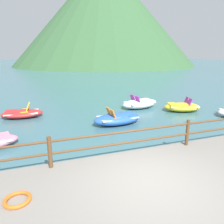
% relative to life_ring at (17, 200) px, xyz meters
% --- Properties ---
extents(ground_plane, '(200.00, 200.00, 0.00)m').
position_rel_life_ring_xyz_m(ground_plane, '(3.21, 39.76, -0.45)').
color(ground_plane, '#3D6B75').
extents(dock_railing, '(23.92, 0.12, 0.95)m').
position_rel_life_ring_xyz_m(dock_railing, '(3.21, 1.31, 0.54)').
color(dock_railing, brown).
rests_on(dock_railing, promenade_dock).
extents(life_ring, '(0.61, 0.61, 0.09)m').
position_rel_life_ring_xyz_m(life_ring, '(0.00, 0.00, 0.00)').
color(life_ring, orange).
rests_on(life_ring, promenade_dock).
extents(pedal_boat_1, '(2.75, 1.81, 0.91)m').
position_rel_life_ring_xyz_m(pedal_boat_1, '(7.17, 8.24, -0.13)').
color(pedal_boat_1, white).
rests_on(pedal_boat_1, ground).
extents(pedal_boat_3, '(2.68, 1.48, 0.90)m').
position_rel_life_ring_xyz_m(pedal_boat_3, '(4.51, 5.48, -0.14)').
color(pedal_boat_3, blue).
rests_on(pedal_boat_3, ground).
extents(pedal_boat_4, '(2.59, 1.97, 0.87)m').
position_rel_life_ring_xyz_m(pedal_boat_4, '(9.38, 6.57, -0.16)').
color(pedal_boat_4, yellow).
rests_on(pedal_boat_4, ground).
extents(pedal_boat_5, '(2.40, 1.46, 0.81)m').
position_rel_life_ring_xyz_m(pedal_boat_5, '(-0.31, 8.50, -0.20)').
color(pedal_boat_5, red).
rests_on(pedal_boat_5, ground).
extents(cliff_headland, '(53.79, 53.79, 29.76)m').
position_rel_life_ring_xyz_m(cliff_headland, '(19.92, 62.62, 13.52)').
color(cliff_headland, '#386038').
rests_on(cliff_headland, ground).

